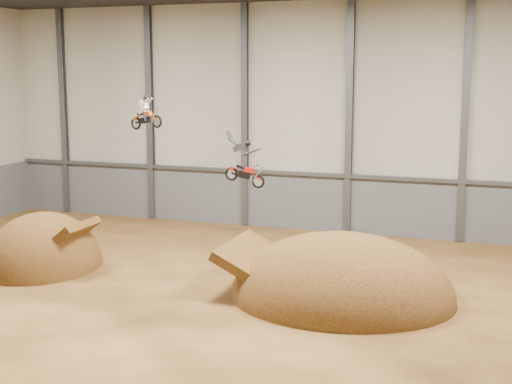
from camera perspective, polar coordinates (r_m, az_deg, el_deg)
floor at (r=31.56m, az=-4.54°, el=-8.55°), size 40.00×40.00×0.00m
back_wall at (r=44.18m, az=3.27°, el=5.97°), size 40.00×0.10×14.00m
lower_band_back at (r=44.74m, az=3.17°, el=-0.76°), size 39.80×0.18×3.50m
steel_rail at (r=44.31m, az=3.14°, el=1.50°), size 39.80×0.35×0.20m
steel_column_0 at (r=51.20m, az=-15.13°, el=6.17°), size 0.40×0.36×13.90m
steel_column_1 at (r=47.75m, az=-8.47°, el=6.17°), size 0.40×0.36×13.90m
steel_column_2 at (r=45.03m, az=-0.90°, el=6.06°), size 0.40×0.36×13.90m
steel_column_3 at (r=43.18m, az=7.47°, el=5.82°), size 0.40×0.36×13.90m
steel_column_4 at (r=42.32m, az=16.37°, el=5.43°), size 0.40×0.36×13.90m
takeoff_ramp at (r=37.89m, az=-16.67°, el=-5.81°), size 5.66×6.53×5.66m
landing_ramp at (r=31.89m, az=6.85°, el=-8.40°), size 9.90×8.76×5.71m
fmx_rider_a at (r=35.30m, az=-8.75°, el=6.47°), size 2.27×1.25×1.99m
fmx_rider_b at (r=33.91m, az=-1.01°, el=2.60°), size 3.20×0.97×2.85m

